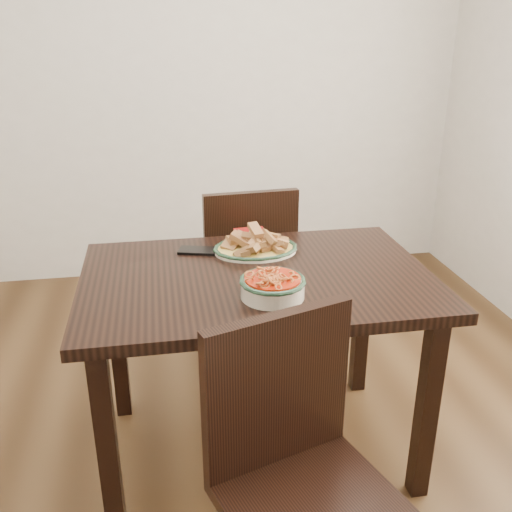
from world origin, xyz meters
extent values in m
plane|color=#372311|center=(0.00, 0.00, 0.00)|extent=(3.50, 3.50, 0.00)
cube|color=beige|center=(0.00, 1.75, 1.30)|extent=(3.50, 0.10, 2.60)
cube|color=black|center=(0.14, -0.08, 0.73)|extent=(1.21, 0.81, 0.04)
cube|color=black|center=(-0.39, -0.40, 0.35)|extent=(0.06, 0.06, 0.71)
cube|color=black|center=(0.66, -0.40, 0.35)|extent=(0.06, 0.06, 0.71)
cube|color=black|center=(-0.39, 0.24, 0.35)|extent=(0.06, 0.06, 0.71)
cube|color=black|center=(0.66, 0.24, 0.35)|extent=(0.06, 0.06, 0.71)
cube|color=black|center=(0.19, 0.65, 0.43)|extent=(0.45, 0.45, 0.04)
cube|color=black|center=(0.35, 0.83, 0.21)|extent=(0.04, 0.04, 0.41)
cube|color=black|center=(0.01, 0.81, 0.21)|extent=(0.04, 0.04, 0.41)
cube|color=black|center=(0.38, 0.50, 0.21)|extent=(0.04, 0.04, 0.41)
cube|color=black|center=(0.04, 0.47, 0.21)|extent=(0.04, 0.04, 0.41)
cube|color=black|center=(0.21, 0.46, 0.67)|extent=(0.42, 0.07, 0.44)
cube|color=black|center=(0.15, -0.82, 0.43)|extent=(0.53, 0.53, 0.04)
cube|color=black|center=(0.26, -0.61, 0.21)|extent=(0.04, 0.04, 0.41)
cube|color=black|center=(0.09, -0.64, 0.67)|extent=(0.41, 0.17, 0.44)
ellipsoid|color=white|center=(0.17, 0.12, 0.76)|extent=(0.31, 0.24, 0.02)
ellipsoid|color=gold|center=(0.17, 0.12, 0.76)|extent=(0.30, 0.23, 0.01)
torus|color=#16311E|center=(0.17, 0.12, 0.77)|extent=(0.24, 0.24, 0.01)
cylinder|color=beige|center=(0.15, -0.27, 0.78)|extent=(0.20, 0.20, 0.06)
torus|color=#183623|center=(0.15, -0.27, 0.81)|extent=(0.21, 0.21, 0.02)
cylinder|color=#9D1C07|center=(0.15, -0.27, 0.81)|extent=(0.18, 0.18, 0.01)
cube|color=black|center=(-0.05, 0.16, 0.76)|extent=(0.16, 0.11, 0.01)
cube|color=maroon|center=(0.18, 0.33, 0.76)|extent=(0.13, 0.11, 0.01)
camera|label=1|loc=(-0.18, -1.86, 1.55)|focal=40.00mm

